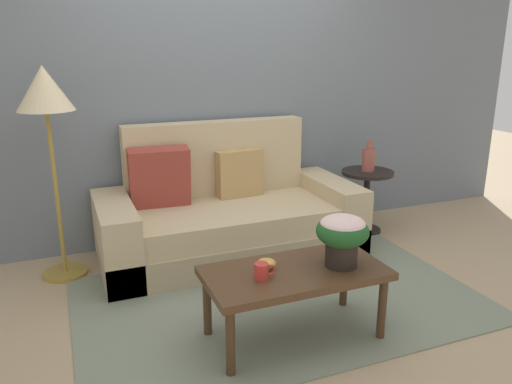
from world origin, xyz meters
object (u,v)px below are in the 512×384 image
object	(u,v)px
couch	(226,217)
snack_bowl	(266,263)
potted_plant	(342,234)
table_vase	(369,159)
coffee_mug	(262,271)
coffee_table	(295,278)
floor_lamp	(46,103)
side_table	(367,190)

from	to	relation	value
couch	snack_bowl	xyz separation A→B (m)	(-0.19, -1.28, 0.16)
potted_plant	table_vase	size ratio (longest dim) A/B	1.10
coffee_mug	couch	bearing A→B (deg)	79.37
potted_plant	coffee_table	bearing A→B (deg)	169.68
coffee_table	floor_lamp	size ratio (longest dim) A/B	0.68
floor_lamp	coffee_mug	distance (m)	1.94
snack_bowl	side_table	bearing A→B (deg)	39.63
coffee_table	coffee_mug	size ratio (longest dim) A/B	8.47
table_vase	coffee_mug	bearing A→B (deg)	-139.29
couch	floor_lamp	distance (m)	1.61
floor_lamp	snack_bowl	distance (m)	1.90
potted_plant	table_vase	distance (m)	1.79
coffee_table	snack_bowl	bearing A→B (deg)	155.36
snack_bowl	coffee_table	bearing A→B (deg)	-24.64
snack_bowl	table_vase	distance (m)	2.02
potted_plant	table_vase	xyz separation A→B (m)	(1.12, 1.40, 0.06)
couch	potted_plant	size ratio (longest dim) A/B	6.80
side_table	couch	bearing A→B (deg)	179.70
potted_plant	coffee_mug	distance (m)	0.52
floor_lamp	coffee_mug	world-z (taller)	floor_lamp
potted_plant	snack_bowl	size ratio (longest dim) A/B	2.74
couch	floor_lamp	world-z (taller)	floor_lamp
coffee_mug	table_vase	distance (m)	2.14
floor_lamp	couch	bearing A→B (deg)	-2.19
side_table	snack_bowl	xyz separation A→B (m)	(-1.54, -1.27, 0.07)
side_table	snack_bowl	size ratio (longest dim) A/B	5.17
coffee_table	snack_bowl	size ratio (longest dim) A/B	9.38
side_table	coffee_mug	xyz separation A→B (m)	(-1.61, -1.38, 0.09)
coffee_table	snack_bowl	distance (m)	0.19
couch	coffee_mug	xyz separation A→B (m)	(-0.26, -1.39, 0.17)
side_table	floor_lamp	distance (m)	2.77
potted_plant	floor_lamp	bearing A→B (deg)	136.09
coffee_table	snack_bowl	xyz separation A→B (m)	(-0.15, 0.07, 0.09)
coffee_table	coffee_mug	bearing A→B (deg)	-169.55
table_vase	snack_bowl	bearing A→B (deg)	-140.33
snack_bowl	potted_plant	bearing A→B (deg)	-15.65
coffee_mug	table_vase	size ratio (longest dim) A/B	0.44
table_vase	floor_lamp	bearing A→B (deg)	178.87
couch	coffee_table	bearing A→B (deg)	-91.70
floor_lamp	snack_bowl	xyz separation A→B (m)	(1.08, -1.33, -0.82)
couch	floor_lamp	size ratio (longest dim) A/B	1.35
potted_plant	couch	bearing A→B (deg)	99.42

